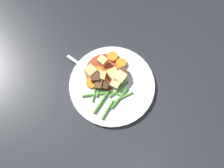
# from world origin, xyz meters

# --- Properties ---
(ground_plane) EXTENTS (3.00, 3.00, 0.00)m
(ground_plane) POSITION_xyz_m (0.00, 0.00, 0.00)
(ground_plane) COLOR #26282D
(dinner_plate) EXTENTS (0.27, 0.27, 0.01)m
(dinner_plate) POSITION_xyz_m (0.00, 0.00, 0.01)
(dinner_plate) COLOR white
(dinner_plate) RESTS_ON ground_plane
(stew_sauce) EXTENTS (0.13, 0.13, 0.00)m
(stew_sauce) POSITION_xyz_m (0.04, 0.01, 0.01)
(stew_sauce) COLOR #93381E
(stew_sauce) RESTS_ON dinner_plate
(carrot_slice_0) EXTENTS (0.04, 0.04, 0.01)m
(carrot_slice_0) POSITION_xyz_m (0.01, 0.06, 0.02)
(carrot_slice_0) COLOR orange
(carrot_slice_0) RESTS_ON dinner_plate
(carrot_slice_1) EXTENTS (0.04, 0.04, 0.01)m
(carrot_slice_1) POSITION_xyz_m (0.04, 0.00, 0.02)
(carrot_slice_1) COLOR orange
(carrot_slice_1) RESTS_ON dinner_plate
(carrot_slice_2) EXTENTS (0.04, 0.04, 0.01)m
(carrot_slice_2) POSITION_xyz_m (0.05, 0.04, 0.02)
(carrot_slice_2) COLOR orange
(carrot_slice_2) RESTS_ON dinner_plate
(carrot_slice_3) EXTENTS (0.04, 0.04, 0.01)m
(carrot_slice_3) POSITION_xyz_m (0.06, -0.04, 0.02)
(carrot_slice_3) COLOR orange
(carrot_slice_3) RESTS_ON dinner_plate
(carrot_slice_4) EXTENTS (0.05, 0.05, 0.01)m
(carrot_slice_4) POSITION_xyz_m (0.09, -0.02, 0.02)
(carrot_slice_4) COLOR orange
(carrot_slice_4) RESTS_ON dinner_plate
(carrot_slice_5) EXTENTS (0.04, 0.04, 0.01)m
(carrot_slice_5) POSITION_xyz_m (0.04, -0.02, 0.02)
(carrot_slice_5) COLOR orange
(carrot_slice_5) RESTS_ON dinner_plate
(potato_chunk_0) EXTENTS (0.03, 0.04, 0.02)m
(potato_chunk_0) POSITION_xyz_m (-0.01, -0.01, 0.02)
(potato_chunk_0) COLOR #E5CC7A
(potato_chunk_0) RESTS_ON dinner_plate
(potato_chunk_1) EXTENTS (0.05, 0.04, 0.03)m
(potato_chunk_1) POSITION_xyz_m (0.02, -0.01, 0.03)
(potato_chunk_1) COLOR #DBBC6B
(potato_chunk_1) RESTS_ON dinner_plate
(potato_chunk_2) EXTENTS (0.05, 0.05, 0.03)m
(potato_chunk_2) POSITION_xyz_m (0.01, -0.03, 0.03)
(potato_chunk_2) COLOR #EAD68C
(potato_chunk_2) RESTS_ON dinner_plate
(potato_chunk_3) EXTENTS (0.04, 0.04, 0.03)m
(potato_chunk_3) POSITION_xyz_m (0.05, 0.06, 0.03)
(potato_chunk_3) COLOR #DBBC6B
(potato_chunk_3) RESTS_ON dinner_plate
(potato_chunk_4) EXTENTS (0.03, 0.03, 0.02)m
(potato_chunk_4) POSITION_xyz_m (0.03, 0.03, 0.02)
(potato_chunk_4) COLOR #DBBC6B
(potato_chunk_4) RESTS_ON dinner_plate
(potato_chunk_5) EXTENTS (0.04, 0.04, 0.03)m
(potato_chunk_5) POSITION_xyz_m (0.08, 0.02, 0.03)
(potato_chunk_5) COLOR #E5CC7A
(potato_chunk_5) RESTS_ON dinner_plate
(meat_chunk_0) EXTENTS (0.03, 0.03, 0.03)m
(meat_chunk_0) POSITION_xyz_m (0.02, 0.05, 0.03)
(meat_chunk_0) COLOR #56331E
(meat_chunk_0) RESTS_ON dinner_plate
(meat_chunk_1) EXTENTS (0.04, 0.04, 0.02)m
(meat_chunk_1) POSITION_xyz_m (0.03, -0.04, 0.03)
(meat_chunk_1) COLOR #56331E
(meat_chunk_1) RESTS_ON dinner_plate
(meat_chunk_2) EXTENTS (0.03, 0.02, 0.02)m
(meat_chunk_2) POSITION_xyz_m (-0.01, 0.02, 0.02)
(meat_chunk_2) COLOR #4C2B19
(meat_chunk_2) RESTS_ON dinner_plate
(meat_chunk_3) EXTENTS (0.03, 0.03, 0.02)m
(meat_chunk_3) POSITION_xyz_m (0.00, 0.04, 0.02)
(meat_chunk_3) COLOR brown
(meat_chunk_3) RESTS_ON dinner_plate
(green_bean_0) EXTENTS (0.01, 0.08, 0.01)m
(green_bean_0) POSITION_xyz_m (-0.03, 0.06, 0.02)
(green_bean_0) COLOR #599E38
(green_bean_0) RESTS_ON dinner_plate
(green_bean_1) EXTENTS (0.04, 0.06, 0.01)m
(green_bean_1) POSITION_xyz_m (-0.02, -0.02, 0.02)
(green_bean_1) COLOR #4C8E33
(green_bean_1) RESTS_ON dinner_plate
(green_bean_2) EXTENTS (0.03, 0.05, 0.01)m
(green_bean_2) POSITION_xyz_m (-0.03, -0.01, 0.02)
(green_bean_2) COLOR #66AD42
(green_bean_2) RESTS_ON dinner_plate
(green_bean_3) EXTENTS (0.05, 0.04, 0.01)m
(green_bean_3) POSITION_xyz_m (-0.08, 0.03, 0.02)
(green_bean_3) COLOR #599E38
(green_bean_3) RESTS_ON dinner_plate
(green_bean_4) EXTENTS (0.04, 0.06, 0.01)m
(green_bean_4) POSITION_xyz_m (-0.03, -0.00, 0.02)
(green_bean_4) COLOR #4C8E33
(green_bean_4) RESTS_ON dinner_plate
(green_bean_5) EXTENTS (0.05, 0.05, 0.01)m
(green_bean_5) POSITION_xyz_m (-0.08, 0.03, 0.02)
(green_bean_5) COLOR #66AD42
(green_bean_5) RESTS_ON dinner_plate
(green_bean_6) EXTENTS (0.06, 0.06, 0.01)m
(green_bean_6) POSITION_xyz_m (-0.05, -0.02, 0.02)
(green_bean_6) COLOR #4C8E33
(green_bean_6) RESTS_ON dinner_plate
(green_bean_7) EXTENTS (0.04, 0.06, 0.01)m
(green_bean_7) POSITION_xyz_m (-0.01, 0.00, 0.02)
(green_bean_7) COLOR #66AD42
(green_bean_7) RESTS_ON dinner_plate
(green_bean_8) EXTENTS (0.07, 0.06, 0.01)m
(green_bean_8) POSITION_xyz_m (-0.06, 0.04, 0.02)
(green_bean_8) COLOR #4C8E33
(green_bean_8) RESTS_ON dinner_plate
(green_bean_9) EXTENTS (0.08, 0.03, 0.01)m
(green_bean_9) POSITION_xyz_m (-0.01, 0.06, 0.02)
(green_bean_9) COLOR #4C8E33
(green_bean_9) RESTS_ON dinner_plate
(green_bean_10) EXTENTS (0.03, 0.05, 0.01)m
(green_bean_10) POSITION_xyz_m (-0.00, 0.04, 0.02)
(green_bean_10) COLOR #4C8E33
(green_bean_10) RESTS_ON dinner_plate
(green_bean_11) EXTENTS (0.03, 0.07, 0.01)m
(green_bean_11) POSITION_xyz_m (-0.05, -0.03, 0.02)
(green_bean_11) COLOR #66AD42
(green_bean_11) RESTS_ON dinner_plate
(green_bean_12) EXTENTS (0.07, 0.03, 0.01)m
(green_bean_12) POSITION_xyz_m (-0.00, 0.04, 0.02)
(green_bean_12) COLOR #4C8E33
(green_bean_12) RESTS_ON dinner_plate
(fork) EXTENTS (0.14, 0.13, 0.00)m
(fork) POSITION_xyz_m (0.05, 0.07, 0.01)
(fork) COLOR silver
(fork) RESTS_ON dinner_plate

